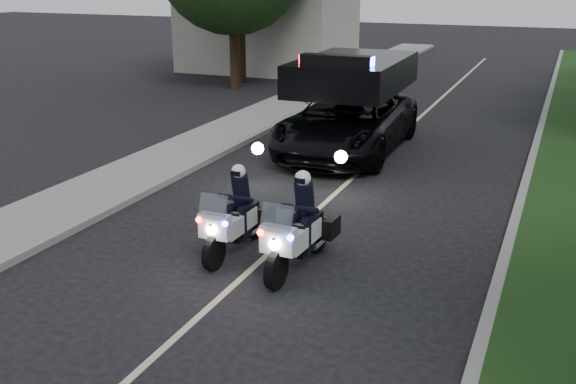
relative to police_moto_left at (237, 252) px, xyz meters
name	(u,v)px	position (x,y,z in m)	size (l,w,h in m)	color
ground	(163,349)	(0.58, -3.45, 0.00)	(120.00, 120.00, 0.00)	black
curb_right	(526,181)	(4.68, 6.55, 0.07)	(0.20, 60.00, 0.15)	gray
grass_verge	(556,184)	(5.38, 6.55, 0.08)	(1.20, 60.00, 0.16)	#193814
curb_left	(230,149)	(-3.52, 6.55, 0.07)	(0.20, 60.00, 0.15)	gray
sidewalk_left	(197,145)	(-4.62, 6.55, 0.08)	(2.00, 60.00, 0.16)	gray
building_far	(269,1)	(-9.42, 22.55, 3.50)	(8.00, 6.00, 7.00)	#A8A396
lane_marking	(366,166)	(0.58, 6.55, 0.00)	(0.12, 50.00, 0.01)	#BFB78C
police_moto_left	(237,252)	(0.00, 0.00, 0.00)	(0.69, 1.98, 1.68)	silver
police_moto_right	(299,268)	(1.34, -0.22, 0.00)	(0.73, 2.08, 1.77)	silver
police_suv	(347,152)	(-0.36, 7.81, 0.00)	(2.97, 6.42, 3.12)	black
bicycle	(375,99)	(-1.88, 16.26, 0.00)	(0.53, 1.52, 0.80)	black
cyclist	(375,99)	(-1.88, 16.26, 0.00)	(0.64, 0.43, 1.78)	black
tree_left_near	(235,89)	(-8.25, 16.21, 0.00)	(6.46, 6.46, 10.76)	#1F4216
tree_left_far	(242,82)	(-8.80, 18.11, 0.00)	(7.75, 7.75, 12.91)	black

